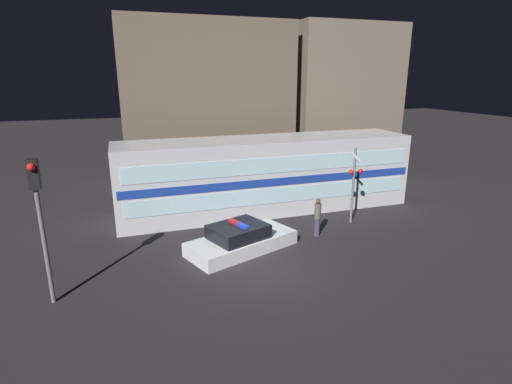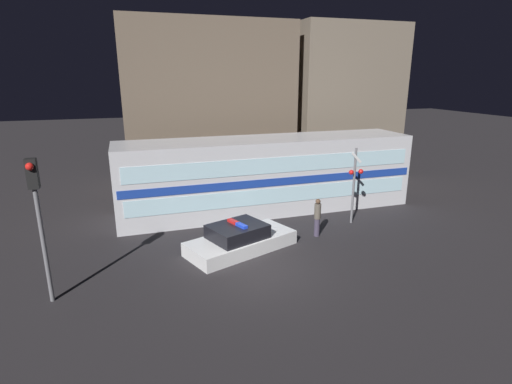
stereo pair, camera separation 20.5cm
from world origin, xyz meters
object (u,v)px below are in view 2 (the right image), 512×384
Objects in this scene: traffic_light_corner at (37,206)px; police_car at (240,240)px; pedestrian at (317,217)px; train at (268,175)px; crossing_signal_near at (354,181)px.

police_car is at bearing 15.47° from traffic_light_corner.
traffic_light_corner is at bearing -167.85° from pedestrian.
pedestrian is at bearing 12.15° from traffic_light_corner.
train is at bearing 101.58° from pedestrian.
crossing_signal_near is 13.34m from traffic_light_corner.
crossing_signal_near is (6.08, 1.33, 1.69)m from police_car.
crossing_signal_near is at bearing 21.83° from pedestrian.
train reaches higher than police_car.
pedestrian reaches higher than police_car.
traffic_light_corner is (-9.66, -6.49, 1.28)m from train.
traffic_light_corner is (-6.82, -1.89, 2.75)m from police_car.
traffic_light_corner reaches higher than train.
traffic_light_corner is (-12.90, -3.22, 1.06)m from crossing_signal_near.
train is 11.71m from traffic_light_corner.
train is at bearing 37.94° from police_car.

